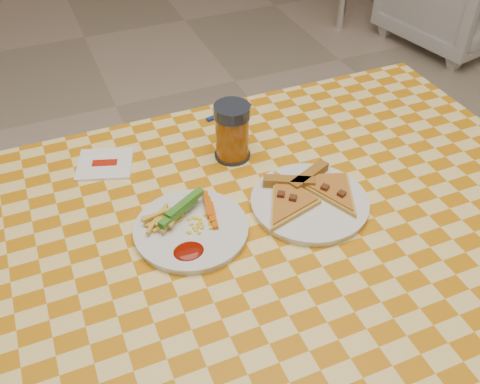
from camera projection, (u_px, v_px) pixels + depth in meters
name	position (u px, v px, depth m)	size (l,w,h in m)	color
table	(262.00, 249.00, 1.07)	(1.28, 0.88, 0.76)	white
plate_left	(191.00, 230.00, 1.00)	(0.21, 0.21, 0.01)	white
plate_right	(309.00, 203.00, 1.06)	(0.23, 0.23, 0.01)	white
fries_veggies	(184.00, 220.00, 1.00)	(0.17, 0.16, 0.04)	#F2C84D
pizza_slices	(308.00, 192.00, 1.06)	(0.29, 0.24, 0.02)	gold
drink_glass	(232.00, 132.00, 1.15)	(0.08, 0.08, 0.13)	black
napkin	(105.00, 164.00, 1.16)	(0.14, 0.14, 0.01)	white
fork	(230.00, 112.00, 1.32)	(0.13, 0.04, 0.01)	navy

